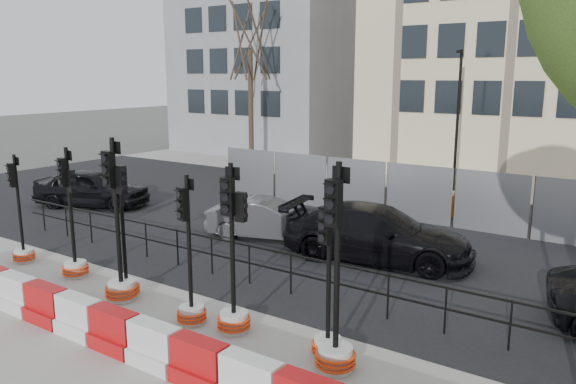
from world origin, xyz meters
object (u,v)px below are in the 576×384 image
Objects in this scene: car_c at (377,233)px; traffic_signal_d at (120,263)px; traffic_signal_h at (335,330)px; traffic_signal_a at (22,241)px; car_a at (92,188)px.

traffic_signal_d is at bearing 139.60° from car_c.
traffic_signal_h is 6.09m from car_c.
traffic_signal_h is (9.77, -0.24, 0.14)m from traffic_signal_a.
car_a is at bearing 148.69° from traffic_signal_d.
traffic_signal_h is at bearing -134.01° from car_a.
traffic_signal_a reaches higher than car_c.
car_a is at bearing 164.64° from traffic_signal_h.
car_a is (-3.91, 5.19, 0.13)m from traffic_signal_a.
traffic_signal_d is at bearing -173.55° from traffic_signal_h.
traffic_signal_h is at bearing 2.41° from traffic_signal_d.
traffic_signal_h is at bearing 8.30° from traffic_signal_a.
traffic_signal_a is at bearing 116.27° from car_c.
car_c is (7.83, 5.54, 0.14)m from traffic_signal_a.
traffic_signal_h is 0.67× the size of car_c.
traffic_signal_h is 0.78× the size of car_a.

